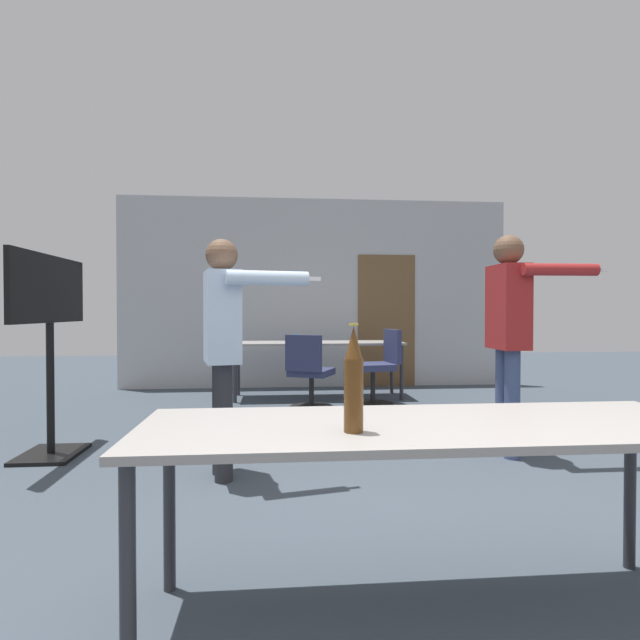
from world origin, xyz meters
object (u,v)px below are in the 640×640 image
object	(u,v)px
office_chair_near_pushed	(309,375)
office_chair_side_rolled	(379,369)
person_left_plaid	(510,320)
person_near_casual	(224,333)
beer_bottle	(354,381)
drink_cup	(295,338)
tv_screen	(50,327)

from	to	relation	value
office_chair_near_pushed	office_chair_side_rolled	size ratio (longest dim) A/B	0.95
person_left_plaid	office_chair_near_pushed	xyz separation A→B (m)	(-1.50, 2.01, -0.69)
person_near_casual	beer_bottle	distance (m)	1.95
person_near_casual	drink_cup	distance (m)	3.38
office_chair_side_rolled	drink_cup	size ratio (longest dim) A/B	9.56
drink_cup	beer_bottle	bearing A→B (deg)	-89.87
office_chair_near_pushed	tv_screen	bearing A→B (deg)	-117.59
person_near_casual	office_chair_side_rolled	distance (m)	3.09
beer_bottle	drink_cup	world-z (taller)	beer_bottle
person_left_plaid	office_chair_side_rolled	size ratio (longest dim) A/B	1.90
person_near_casual	person_left_plaid	bearing A→B (deg)	86.29
office_chair_near_pushed	beer_bottle	xyz separation A→B (m)	(-0.12, -4.19, 0.52)
office_chair_side_rolled	person_near_casual	bearing A→B (deg)	137.46
beer_bottle	drink_cup	size ratio (longest dim) A/B	3.85
office_chair_side_rolled	drink_cup	distance (m)	1.32
person_near_casual	office_chair_near_pushed	xyz separation A→B (m)	(0.76, 2.34, -0.61)
drink_cup	person_left_plaid	bearing A→B (deg)	-61.26
office_chair_near_pushed	person_left_plaid	bearing A→B (deg)	-28.40
person_near_casual	beer_bottle	world-z (taller)	person_near_casual
office_chair_near_pushed	office_chair_side_rolled	world-z (taller)	office_chair_side_rolled
office_chair_near_pushed	person_near_casual	bearing A→B (deg)	-83.08
person_near_casual	person_left_plaid	xyz separation A→B (m)	(2.26, 0.34, 0.08)
person_left_plaid	beer_bottle	xyz separation A→B (m)	(-1.62, -2.18, -0.17)
person_near_casual	person_left_plaid	size ratio (longest dim) A/B	0.94
office_chair_near_pushed	drink_cup	size ratio (longest dim) A/B	9.10
office_chair_side_rolled	person_left_plaid	bearing A→B (deg)	-174.31
person_near_casual	beer_bottle	size ratio (longest dim) A/B	4.43
beer_bottle	tv_screen	bearing A→B (deg)	130.18
drink_cup	tv_screen	bearing A→B (deg)	-127.88
office_chair_side_rolled	office_chair_near_pushed	bearing A→B (deg)	93.69
person_near_casual	office_chair_near_pushed	world-z (taller)	person_near_casual
tv_screen	office_chair_near_pushed	world-z (taller)	tv_screen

